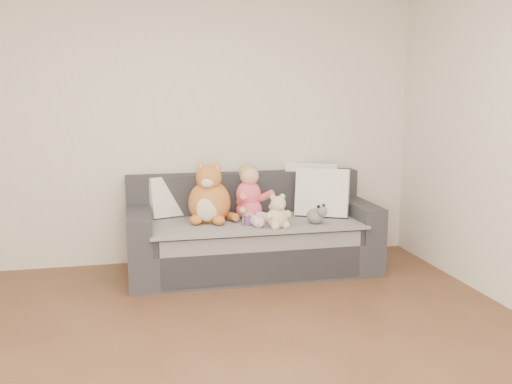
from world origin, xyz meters
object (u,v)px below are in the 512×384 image
(teddy_bear, at_px, (278,214))
(toddler, at_px, (251,197))
(sippy_cup, at_px, (248,219))
(plush_cat, at_px, (210,199))
(sofa, at_px, (251,236))

(teddy_bear, bearing_deg, toddler, 101.24)
(toddler, distance_m, sippy_cup, 0.26)
(sippy_cup, bearing_deg, plush_cat, 146.20)
(sofa, distance_m, teddy_bear, 0.50)
(sofa, relative_size, sippy_cup, 19.90)
(plush_cat, height_order, sippy_cup, plush_cat)
(toddler, distance_m, plush_cat, 0.37)
(toddler, bearing_deg, sofa, 55.42)
(plush_cat, bearing_deg, teddy_bear, -17.32)
(teddy_bear, height_order, sippy_cup, teddy_bear)
(sofa, height_order, toddler, toddler)
(sofa, bearing_deg, sippy_cup, -109.29)
(sippy_cup, bearing_deg, teddy_bear, -32.84)
(plush_cat, bearing_deg, sippy_cup, -17.74)
(sofa, distance_m, toddler, 0.37)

